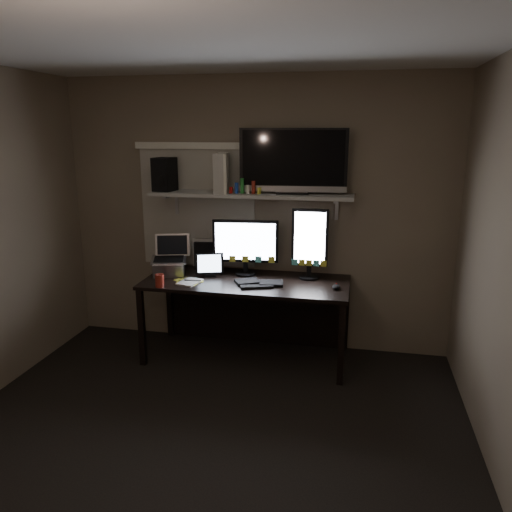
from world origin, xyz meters
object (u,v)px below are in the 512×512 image
(mouse, at_px, (336,287))
(tv, at_px, (293,161))
(desk, at_px, (249,295))
(cup, at_px, (160,281))
(keyboard, at_px, (259,283))
(laptop, at_px, (169,256))
(monitor_portrait, at_px, (310,244))
(speaker, at_px, (165,174))
(game_console, at_px, (223,173))
(tablet, at_px, (210,265))
(monitor_landscape, at_px, (245,247))

(mouse, distance_m, tv, 1.13)
(desk, xyz_separation_m, cup, (-0.68, -0.44, 0.23))
(desk, bearing_deg, keyboard, -55.76)
(laptop, distance_m, tv, 1.40)
(monitor_portrait, height_order, speaker, speaker)
(desk, distance_m, game_console, 1.13)
(keyboard, bearing_deg, game_console, 127.38)
(desk, relative_size, cup, 16.43)
(monitor_portrait, height_order, keyboard, monitor_portrait)
(desk, distance_m, monitor_portrait, 0.73)
(tablet, bearing_deg, laptop, 165.80)
(tv, bearing_deg, desk, -169.69)
(tv, bearing_deg, speaker, 177.94)
(mouse, relative_size, speaker, 0.34)
(monitor_landscape, height_order, speaker, speaker)
(cup, height_order, tv, tv)
(desk, height_order, monitor_landscape, monitor_landscape)
(speaker, bearing_deg, monitor_landscape, 8.47)
(desk, bearing_deg, monitor_landscape, 128.58)
(desk, height_order, laptop, laptop)
(monitor_portrait, height_order, cup, monitor_portrait)
(keyboard, distance_m, speaker, 1.30)
(mouse, relative_size, game_console, 0.30)
(keyboard, height_order, laptop, laptop)
(monitor_landscape, xyz_separation_m, speaker, (-0.75, -0.00, 0.64))
(game_console, distance_m, speaker, 0.54)
(tv, bearing_deg, monitor_portrait, -16.36)
(keyboard, bearing_deg, tv, 32.07)
(monitor_portrait, bearing_deg, desk, -173.69)
(cup, bearing_deg, speaker, 102.98)
(monitor_landscape, distance_m, game_console, 0.69)
(tablet, relative_size, cup, 2.28)
(keyboard, bearing_deg, desk, 105.48)
(keyboard, relative_size, mouse, 4.09)
(game_console, bearing_deg, cup, -140.56)
(monitor_portrait, distance_m, speaker, 1.45)
(monitor_portrait, xyz_separation_m, mouse, (0.26, -0.26, -0.30))
(desk, relative_size, monitor_portrait, 2.82)
(laptop, bearing_deg, mouse, -20.28)
(desk, distance_m, laptop, 0.82)
(monitor_portrait, bearing_deg, tv, 167.72)
(game_console, relative_size, speaker, 1.15)
(laptop, bearing_deg, tablet, -11.93)
(desk, height_order, cup, cup)
(tablet, bearing_deg, speaker, 147.19)
(laptop, distance_m, cup, 0.38)
(keyboard, height_order, mouse, mouse)
(tv, xyz_separation_m, game_console, (-0.62, -0.03, -0.11))
(tv, bearing_deg, monitor_landscape, -178.92)
(monitor_portrait, relative_size, cup, 5.83)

